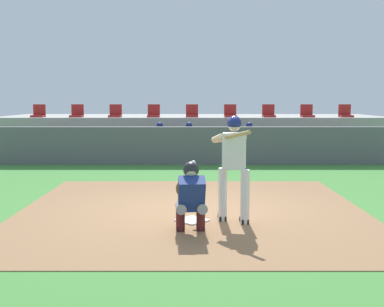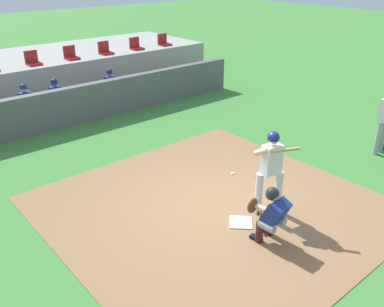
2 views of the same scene
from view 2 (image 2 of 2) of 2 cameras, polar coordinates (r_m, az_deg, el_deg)
ground_plane at (r=8.84m, az=2.96°, el=-7.35°), size 80.00×80.00×0.00m
dirt_infield at (r=8.84m, az=2.97°, el=-7.32°), size 6.40×6.40×0.01m
home_plate at (r=8.37m, az=6.76°, el=-9.40°), size 0.62×0.62×0.02m
batter_at_plate at (r=8.28m, az=10.75°, el=-1.96°), size 0.64×0.81×1.80m
catcher_crouched at (r=7.66m, az=10.71°, el=-8.01°), size 0.50×1.39×1.13m
dugout_wall at (r=13.61m, az=-16.13°, el=6.33°), size 13.00×0.30×1.20m
dugout_bench at (r=14.60m, az=-17.66°, el=5.83°), size 11.80×0.44×0.45m
dugout_player_0 at (r=13.98m, az=-21.71°, el=6.33°), size 0.49×0.70×1.30m
dugout_player_1 at (r=14.30m, az=-18.00°, el=7.28°), size 0.49×0.70×1.30m
dugout_player_2 at (r=15.14m, az=-10.90°, el=9.00°), size 0.49×0.70×1.30m
stands_platform at (r=17.56m, az=-22.46°, el=9.85°), size 15.00×4.40×1.40m
stadium_seat_4 at (r=15.97m, az=-21.08°, el=11.83°), size 0.46×0.46×0.48m
stadium_seat_5 at (r=16.50m, az=-16.33°, el=12.85°), size 0.46×0.46×0.48m
stadium_seat_6 at (r=17.13m, az=-11.87°, el=13.72°), size 0.46×0.46×0.48m
stadium_seat_7 at (r=17.86m, az=-7.72°, el=14.46°), size 0.46×0.46×0.48m
stadium_seat_8 at (r=18.67m, az=-3.89°, el=15.07°), size 0.46×0.46×0.48m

